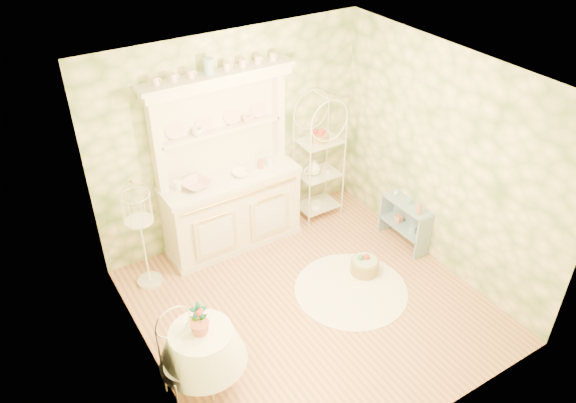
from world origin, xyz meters
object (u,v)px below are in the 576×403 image
bakers_rack (319,161)px  side_shelf (405,224)px  round_table (204,359)px  cafe_chair (185,364)px  birdcage_stand (142,238)px  floor_basket (365,265)px  kitchen_dresser (229,167)px

bakers_rack → side_shelf: 1.40m
round_table → bakers_rack: bearing=35.3°
side_shelf → round_table: (-3.16, -0.69, 0.04)m
bakers_rack → cafe_chair: bakers_rack is taller
round_table → birdcage_stand: 1.74m
floor_basket → cafe_chair: bearing=-168.3°
kitchen_dresser → bakers_rack: (1.30, -0.04, -0.29)m
side_shelf → birdcage_stand: birdcage_stand is taller
birdcage_stand → floor_basket: 2.66m
bakers_rack → floor_basket: bearing=-99.7°
side_shelf → birdcage_stand: size_ratio=0.51×
side_shelf → birdcage_stand: 3.29m
round_table → birdcage_stand: bearing=88.2°
round_table → cafe_chair: cafe_chair is taller
kitchen_dresser → floor_basket: kitchen_dresser is taller
kitchen_dresser → bakers_rack: size_ratio=1.34×
kitchen_dresser → birdcage_stand: kitchen_dresser is taller
cafe_chair → round_table: bearing=10.1°
round_table → floor_basket: 2.41m
bakers_rack → round_table: (-2.57, -1.83, -0.52)m
cafe_chair → birdcage_stand: (0.26, 1.76, 0.21)m
side_shelf → round_table: round_table is taller
kitchen_dresser → birdcage_stand: (-1.22, -0.16, -0.48)m
side_shelf → floor_basket: 0.86m
floor_basket → round_table: bearing=-168.6°
birdcage_stand → floor_basket: size_ratio=3.90×
round_table → birdcage_stand: birdcage_stand is taller
floor_basket → side_shelf: bearing=14.8°
cafe_chair → floor_basket: cafe_chair is taller
birdcage_stand → floor_basket: birdcage_stand is taller
side_shelf → floor_basket: side_shelf is taller
bakers_rack → birdcage_stand: size_ratio=1.28×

